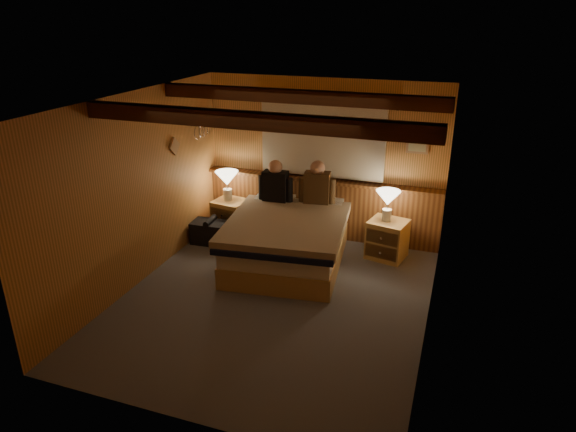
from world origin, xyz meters
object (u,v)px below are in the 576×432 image
at_px(person_right, 317,185).
at_px(lamp_left, 227,180).
at_px(nightstand_left, 231,217).
at_px(nightstand_right, 387,239).
at_px(lamp_right, 388,200).
at_px(duffel_bag, 211,232).
at_px(bed, 288,239).
at_px(person_left, 275,184).

bearing_deg(person_right, lamp_left, 173.51).
relative_size(nightstand_left, nightstand_right, 0.93).
height_order(lamp_right, duffel_bag, lamp_right).
bearing_deg(duffel_bag, nightstand_right, 5.17).
relative_size(bed, person_left, 3.36).
distance_m(person_right, duffel_bag, 1.75).
xyz_separation_m(lamp_left, duffel_bag, (-0.08, -0.46, -0.69)).
relative_size(person_left, person_right, 0.97).
bearing_deg(bed, duffel_bag, 162.98).
height_order(bed, lamp_left, lamp_left).
distance_m(nightstand_right, lamp_left, 2.56).
distance_m(bed, duffel_bag, 1.34).
height_order(nightstand_right, person_left, person_left).
xyz_separation_m(lamp_left, person_left, (0.83, -0.11, 0.06)).
relative_size(person_right, duffel_bag, 1.14).
xyz_separation_m(bed, lamp_left, (-1.23, 0.69, 0.51)).
relative_size(lamp_right, duffel_bag, 0.76).
distance_m(lamp_right, duffel_bag, 2.66).
height_order(lamp_left, person_right, person_right).
relative_size(person_left, duffel_bag, 1.11).
xyz_separation_m(lamp_right, duffel_bag, (-2.54, -0.39, -0.69)).
bearing_deg(lamp_right, lamp_left, 178.53).
xyz_separation_m(lamp_right, person_left, (-1.63, -0.04, 0.06)).
bearing_deg(nightstand_left, duffel_bag, -98.28).
relative_size(bed, person_right, 3.27).
bearing_deg(lamp_right, bed, -152.98).
height_order(nightstand_left, lamp_left, lamp_left).
bearing_deg(nightstand_left, bed, -21.33).
bearing_deg(nightstand_left, nightstand_right, 6.91).
distance_m(bed, lamp_left, 1.50).
height_order(nightstand_left, person_left, person_left).
height_order(person_right, duffel_bag, person_right).
xyz_separation_m(lamp_left, lamp_right, (2.46, -0.06, -0.00)).
bearing_deg(nightstand_right, nightstand_left, -169.43).
distance_m(bed, person_left, 0.91).
bearing_deg(lamp_left, person_left, -7.27).
xyz_separation_m(person_right, duffel_bag, (-1.51, -0.47, -0.76)).
bearing_deg(person_left, nightstand_left, 171.11).
height_order(nightstand_left, person_right, person_right).
height_order(bed, lamp_right, lamp_right).
xyz_separation_m(nightstand_left, lamp_right, (2.41, -0.04, 0.59)).
bearing_deg(bed, lamp_right, 20.16).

